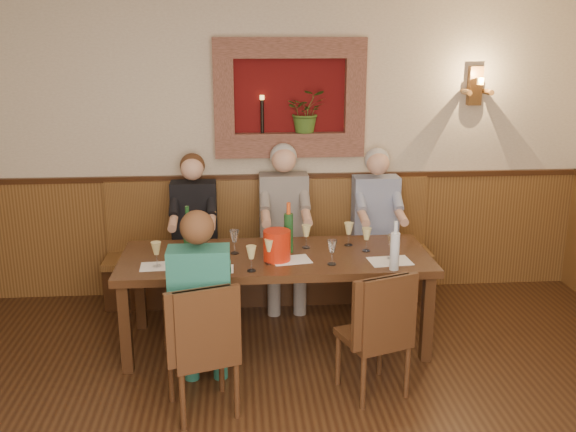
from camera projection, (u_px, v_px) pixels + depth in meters
name	position (u px, v px, depth m)	size (l,w,h in m)	color
room_shell	(299.00, 153.00, 2.90)	(6.04, 6.04, 2.82)	#C2B193
wainscoting	(298.00, 406.00, 3.26)	(6.02, 6.02, 1.15)	brown
wall_niche	(294.00, 103.00, 5.77)	(1.36, 0.30, 1.06)	#540C0C
wall_sconce	(476.00, 87.00, 5.84)	(0.25, 0.20, 0.35)	brown
dining_table	(276.00, 264.00, 5.01)	(2.40, 0.90, 0.75)	#331D0F
bench	(270.00, 264.00, 6.01)	(3.00, 0.45, 1.11)	#381E0F
chair_near_left	(203.00, 374.00, 4.18)	(0.52, 0.52, 0.93)	#331D0F
chair_near_right	(374.00, 357.00, 4.41)	(0.52, 0.52, 0.92)	#331D0F
person_bench_left	(195.00, 245.00, 5.79)	(0.41, 0.50, 1.39)	black
person_bench_mid	(284.00, 239.00, 5.84)	(0.44, 0.54, 1.47)	#5B5754
person_bench_right	(376.00, 239.00, 5.91)	(0.42, 0.51, 1.42)	navy
person_chair_front	(202.00, 323.00, 4.25)	(0.39, 0.48, 1.36)	#184456
spittoon_bucket	(277.00, 245.00, 4.85)	(0.21, 0.21, 0.23)	red
wine_bottle_green_a	(289.00, 232.00, 5.02)	(0.09, 0.09, 0.40)	#19471E
wine_bottle_green_b	(188.00, 235.00, 4.94)	(0.09, 0.09, 0.40)	#19471E
water_bottle	(395.00, 250.00, 4.64)	(0.07, 0.07, 0.37)	silver
tasting_sheet_a	(159.00, 266.00, 4.75)	(0.28, 0.20, 0.00)	white
tasting_sheet_b	(291.00, 260.00, 4.88)	(0.29, 0.20, 0.00)	white
tasting_sheet_c	(390.00, 261.00, 4.85)	(0.31, 0.22, 0.00)	white
tasting_sheet_d	(216.00, 269.00, 4.69)	(0.25, 0.18, 0.00)	white
wine_glass_0	(157.00, 254.00, 4.72)	(0.08, 0.08, 0.19)	#D5CA7F
wine_glass_1	(189.00, 244.00, 4.96)	(0.08, 0.08, 0.19)	white
wine_glass_2	(197.00, 255.00, 4.70)	(0.08, 0.08, 0.19)	#D5CA7F
wine_glass_3	(234.00, 242.00, 5.00)	(0.08, 0.08, 0.19)	white
wine_glass_4	(269.00, 251.00, 4.78)	(0.08, 0.08, 0.19)	#D5CA7F
wine_glass_5	(306.00, 236.00, 5.13)	(0.08, 0.08, 0.19)	#D5CA7F
wine_glass_6	(332.00, 252.00, 4.76)	(0.08, 0.08, 0.19)	white
wine_glass_7	(366.00, 240.00, 5.05)	(0.08, 0.08, 0.19)	#D5CA7F
wine_glass_8	(391.00, 247.00, 4.88)	(0.08, 0.08, 0.19)	white
wine_glass_9	(251.00, 259.00, 4.63)	(0.08, 0.08, 0.19)	#D5CA7F
wine_glass_10	(349.00, 234.00, 5.19)	(0.08, 0.08, 0.19)	#D5CA7F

